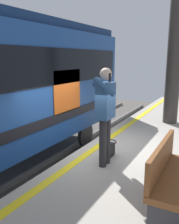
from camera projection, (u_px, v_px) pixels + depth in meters
The scene contains 7 objects.
ground_plane at pixel (86, 188), 5.99m from camera, with size 25.18×25.18×0.00m, color #4C4742.
safety_line at pixel (98, 147), 5.61m from camera, with size 15.99×0.16×0.01m, color yellow.
track_rail_near at pixel (34, 170), 6.75m from camera, with size 21.20×0.08×0.16m, color slate.
passenger at pixel (105, 109), 4.45m from camera, with size 0.57×0.55×1.83m.
handbag at pixel (109, 149), 5.02m from camera, with size 0.36×0.33×0.33m.
station_column at pixel (174, 64), 7.34m from camera, with size 0.44×0.44×3.65m, color #38332D.
bench at pixel (170, 174), 3.26m from camera, with size 1.44×0.44×0.90m.
Camera 1 is at (4.75, 2.65, 3.13)m, focal length 39.00 mm.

